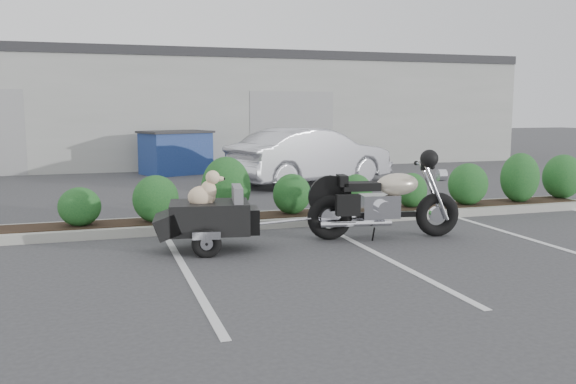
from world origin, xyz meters
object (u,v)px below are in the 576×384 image
object	(u,v)px
pet_trailer	(208,216)
dumpster	(176,152)
motorcycle	(384,203)
sedan	(311,156)

from	to	relation	value
pet_trailer	dumpster	world-z (taller)	dumpster
pet_trailer	dumpster	bearing A→B (deg)	94.46
motorcycle	dumpster	bearing A→B (deg)	109.51
sedan	dumpster	world-z (taller)	sedan
motorcycle	sedan	size ratio (longest dim) A/B	0.54
pet_trailer	sedan	world-z (taller)	sedan
motorcycle	dumpster	world-z (taller)	motorcycle
pet_trailer	motorcycle	bearing A→B (deg)	8.70
pet_trailer	sedan	xyz separation A→B (m)	(4.01, 6.76, 0.26)
dumpster	pet_trailer	bearing A→B (deg)	-115.66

